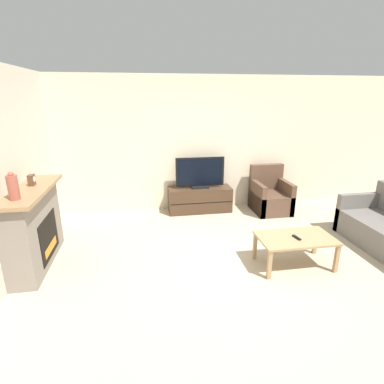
{
  "coord_description": "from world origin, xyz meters",
  "views": [
    {
      "loc": [
        -1.41,
        -3.5,
        2.29
      ],
      "look_at": [
        -0.67,
        0.93,
        0.85
      ],
      "focal_mm": 28.0,
      "sensor_mm": 36.0,
      "label": 1
    }
  ],
  "objects_px": {
    "coffee_table": "(295,241)",
    "remote": "(297,237)",
    "fireplace": "(34,227)",
    "tv": "(200,174)",
    "mantel_vase_left": "(13,187)",
    "armchair": "(270,197)",
    "mantel_clock": "(32,180)",
    "tv_stand": "(200,199)"
  },
  "relations": [
    {
      "from": "coffee_table",
      "to": "remote",
      "type": "relative_size",
      "value": 6.7
    },
    {
      "from": "fireplace",
      "to": "coffee_table",
      "type": "xyz_separation_m",
      "value": [
        3.56,
        -0.64,
        -0.19
      ]
    },
    {
      "from": "tv",
      "to": "coffee_table",
      "type": "relative_size",
      "value": 0.95
    },
    {
      "from": "fireplace",
      "to": "tv",
      "type": "bearing_deg",
      "value": 31.83
    },
    {
      "from": "mantel_vase_left",
      "to": "armchair",
      "type": "bearing_deg",
      "value": 24.75
    },
    {
      "from": "armchair",
      "to": "coffee_table",
      "type": "distance_m",
      "value": 2.14
    },
    {
      "from": "mantel_clock",
      "to": "tv",
      "type": "xyz_separation_m",
      "value": [
        2.64,
        1.5,
        -0.4
      ]
    },
    {
      "from": "tv_stand",
      "to": "armchair",
      "type": "distance_m",
      "value": 1.45
    },
    {
      "from": "mantel_clock",
      "to": "armchair",
      "type": "bearing_deg",
      "value": 17.46
    },
    {
      "from": "tv",
      "to": "tv_stand",
      "type": "bearing_deg",
      "value": 90.0
    },
    {
      "from": "tv_stand",
      "to": "coffee_table",
      "type": "relative_size",
      "value": 1.24
    },
    {
      "from": "fireplace",
      "to": "mantel_vase_left",
      "type": "xyz_separation_m",
      "value": [
        0.02,
        -0.45,
        0.71
      ]
    },
    {
      "from": "remote",
      "to": "mantel_vase_left",
      "type": "bearing_deg",
      "value": 165.54
    },
    {
      "from": "fireplace",
      "to": "tv_stand",
      "type": "bearing_deg",
      "value": 31.86
    },
    {
      "from": "fireplace",
      "to": "mantel_clock",
      "type": "bearing_deg",
      "value": 83.28
    },
    {
      "from": "mantel_vase_left",
      "to": "coffee_table",
      "type": "relative_size",
      "value": 0.33
    },
    {
      "from": "tv",
      "to": "coffee_table",
      "type": "height_order",
      "value": "tv"
    },
    {
      "from": "tv_stand",
      "to": "armchair",
      "type": "bearing_deg",
      "value": -8.68
    },
    {
      "from": "fireplace",
      "to": "armchair",
      "type": "relative_size",
      "value": 1.6
    },
    {
      "from": "mantel_clock",
      "to": "mantel_vase_left",
      "type": "bearing_deg",
      "value": -90.07
    },
    {
      "from": "tv_stand",
      "to": "fireplace",
      "type": "bearing_deg",
      "value": -148.14
    },
    {
      "from": "mantel_clock",
      "to": "remote",
      "type": "bearing_deg",
      "value": -13.14
    },
    {
      "from": "tv_stand",
      "to": "tv",
      "type": "bearing_deg",
      "value": -90.0
    },
    {
      "from": "mantel_clock",
      "to": "remote",
      "type": "relative_size",
      "value": 0.97
    },
    {
      "from": "tv",
      "to": "armchair",
      "type": "height_order",
      "value": "tv"
    },
    {
      "from": "armchair",
      "to": "mantel_vase_left",
      "type": "bearing_deg",
      "value": -155.25
    },
    {
      "from": "mantel_clock",
      "to": "armchair",
      "type": "relative_size",
      "value": 0.16
    },
    {
      "from": "mantel_clock",
      "to": "tv_stand",
      "type": "relative_size",
      "value": 0.12
    },
    {
      "from": "remote",
      "to": "armchair",
      "type": "bearing_deg",
      "value": 64.89
    },
    {
      "from": "tv",
      "to": "remote",
      "type": "bearing_deg",
      "value": -68.85
    },
    {
      "from": "tv",
      "to": "coffee_table",
      "type": "distance_m",
      "value": 2.5
    },
    {
      "from": "tv",
      "to": "remote",
      "type": "distance_m",
      "value": 2.52
    },
    {
      "from": "armchair",
      "to": "tv_stand",
      "type": "bearing_deg",
      "value": 171.32
    },
    {
      "from": "mantel_vase_left",
      "to": "coffee_table",
      "type": "xyz_separation_m",
      "value": [
        3.54,
        -0.19,
        -0.9
      ]
    },
    {
      "from": "mantel_vase_left",
      "to": "tv_stand",
      "type": "height_order",
      "value": "mantel_vase_left"
    },
    {
      "from": "armchair",
      "to": "remote",
      "type": "height_order",
      "value": "armchair"
    },
    {
      "from": "mantel_vase_left",
      "to": "tv",
      "type": "distance_m",
      "value": 3.4
    },
    {
      "from": "fireplace",
      "to": "armchair",
      "type": "distance_m",
      "value": 4.34
    },
    {
      "from": "tv_stand",
      "to": "coffee_table",
      "type": "distance_m",
      "value": 2.47
    },
    {
      "from": "coffee_table",
      "to": "fireplace",
      "type": "bearing_deg",
      "value": 169.78
    },
    {
      "from": "tv_stand",
      "to": "armchair",
      "type": "xyz_separation_m",
      "value": [
        1.44,
        -0.22,
        0.05
      ]
    },
    {
      "from": "tv_stand",
      "to": "remote",
      "type": "bearing_deg",
      "value": -68.87
    }
  ]
}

